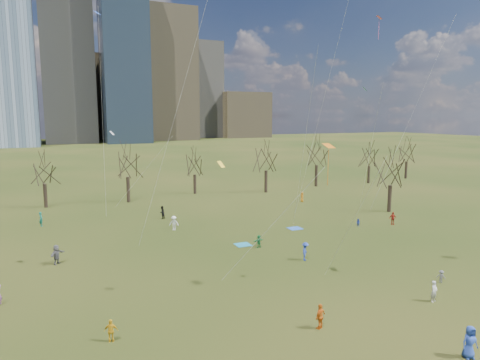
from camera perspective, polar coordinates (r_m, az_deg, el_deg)
name	(u,v)px	position (r m, az deg, el deg)	size (l,w,h in m)	color
ground	(300,286)	(35.94, 7.99, -13.78)	(500.00, 500.00, 0.00)	black
downtown_skyline	(79,65)	(240.61, -20.71, 14.09)	(212.50, 78.00, 118.00)	slate
bare_tree_row	(175,164)	(68.11, -8.68, 2.15)	(113.04, 29.80, 9.50)	black
blanket_teal	(243,245)	(46.02, 0.38, -8.62)	(1.60, 1.50, 0.03)	teal
blanket_navy	(295,228)	(52.85, 7.33, -6.41)	(1.60, 1.50, 0.03)	blue
person_0	(470,342)	(28.89, 28.30, -18.50)	(0.93, 0.61, 1.90)	#2847AE
person_1	(434,291)	(35.56, 24.47, -13.36)	(0.58, 0.38, 1.59)	silver
person_3	(441,276)	(39.62, 25.24, -11.55)	(0.69, 0.40, 1.07)	slate
person_4	(111,331)	(28.53, -16.80, -18.68)	(0.85, 0.35, 1.44)	gold
person_5	(259,241)	(44.98, 2.53, -8.15)	(1.25, 0.40, 1.35)	#1A783A
person_8	(358,223)	(55.16, 15.48, -5.52)	(0.47, 0.37, 0.97)	#2940B5
person_9	(174,223)	(52.09, -8.81, -5.69)	(1.13, 0.65, 1.75)	white
person_10	(393,218)	(57.37, 19.69, -4.83)	(0.95, 0.40, 1.63)	#A72217
person_11	(57,255)	(43.49, -23.26, -9.12)	(1.71, 0.54, 1.84)	#5C5B60
person_12	(302,197)	(69.05, 8.28, -2.24)	(0.76, 0.49, 1.55)	orange
person_13	(41,219)	(58.70, -25.00, -4.74)	(0.67, 0.44, 1.83)	#1A7763
person_14	(162,212)	(57.98, -10.36, -4.27)	(0.84, 0.65, 1.72)	black
person_15	(305,251)	(41.53, 8.69, -9.39)	(1.14, 0.65, 1.76)	#263FA5
person_16	(320,316)	(29.29, 10.66, -17.44)	(0.99, 0.41, 1.69)	orange
kites_airborne	(299,126)	(43.25, 7.87, 7.11)	(56.42, 44.73, 29.74)	orange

